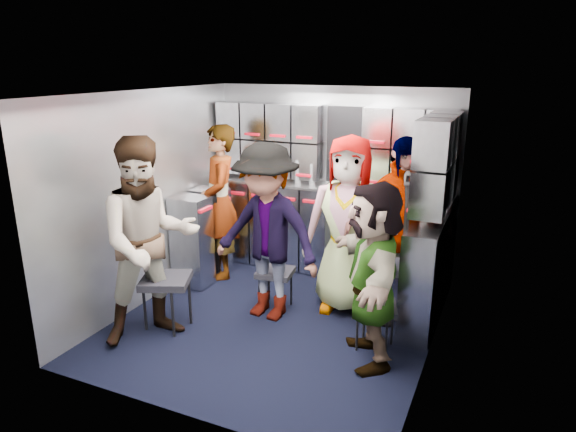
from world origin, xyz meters
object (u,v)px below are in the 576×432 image
at_px(jump_seat_center, 352,266).
at_px(attendant_arc_a, 149,241).
at_px(attendant_arc_e, 372,274).
at_px(attendant_arc_c, 348,225).
at_px(jump_seat_near_left, 166,283).
at_px(jump_seat_near_right, 376,310).
at_px(jump_seat_mid_left, 275,274).
at_px(jump_seat_mid_right, 399,270).
at_px(attendant_arc_d, 398,231).
at_px(attendant_standing, 220,202).
at_px(attendant_arc_b, 267,233).

bearing_deg(jump_seat_center, attendant_arc_a, -134.55).
bearing_deg(attendant_arc_e, jump_seat_center, 179.17).
distance_m(attendant_arc_a, attendant_arc_c, 1.83).
relative_size(jump_seat_near_left, attendant_arc_a, 0.30).
bearing_deg(jump_seat_near_right, attendant_arc_c, 126.61).
height_order(jump_seat_mid_left, attendant_arc_a, attendant_arc_a).
height_order(jump_seat_mid_right, attendant_arc_d, attendant_arc_d).
bearing_deg(attendant_arc_d, attendant_standing, 143.15).
height_order(jump_seat_mid_right, attendant_arc_b, attendant_arc_b).
relative_size(jump_seat_mid_right, attendant_arc_d, 0.29).
relative_size(jump_seat_center, attendant_arc_b, 0.26).
relative_size(jump_seat_center, attendant_arc_a, 0.24).
distance_m(jump_seat_mid_right, jump_seat_near_right, 0.79).
distance_m(attendant_arc_b, attendant_arc_d, 1.21).
height_order(jump_seat_mid_right, attendant_arc_a, attendant_arc_a).
bearing_deg(jump_seat_mid_left, attendant_arc_a, -127.97).
relative_size(attendant_arc_d, attendant_arc_e, 1.16).
height_order(jump_seat_mid_left, jump_seat_center, jump_seat_center).
relative_size(jump_seat_mid_left, attendant_arc_d, 0.23).
height_order(jump_seat_mid_right, attendant_arc_c, attendant_arc_c).
distance_m(attendant_arc_a, attendant_arc_d, 2.21).
bearing_deg(attendant_arc_c, attendant_arc_e, -65.95).
bearing_deg(jump_seat_center, jump_seat_near_right, -60.12).
relative_size(attendant_standing, attendant_arc_e, 1.14).
bearing_deg(attendant_arc_e, attendant_standing, -142.85).
distance_m(attendant_standing, attendant_arc_b, 1.14).
xyz_separation_m(jump_seat_center, attendant_arc_b, (-0.64, -0.63, 0.46)).
relative_size(jump_seat_mid_right, attendant_arc_c, 0.30).
height_order(jump_seat_mid_left, attendant_arc_c, attendant_arc_c).
distance_m(attendant_standing, attendant_arc_e, 2.26).
relative_size(jump_seat_near_left, attendant_arc_d, 0.31).
relative_size(jump_seat_mid_left, attendant_arc_b, 0.24).
height_order(jump_seat_near_left, jump_seat_mid_right, jump_seat_near_left).
bearing_deg(jump_seat_center, attendant_arc_b, -135.19).
bearing_deg(jump_seat_mid_left, attendant_standing, 151.28).
bearing_deg(attendant_arc_c, attendant_arc_a, -144.34).
bearing_deg(jump_seat_near_left, attendant_arc_a, -90.00).
height_order(attendant_standing, attendant_arc_a, attendant_arc_a).
relative_size(jump_seat_near_right, attendant_standing, 0.24).
bearing_deg(attendant_arc_e, attendant_arc_a, -103.02).
distance_m(jump_seat_center, attendant_arc_c, 0.51).
bearing_deg(jump_seat_near_right, attendant_arc_d, 87.79).
distance_m(jump_seat_near_left, attendant_arc_e, 1.87).
bearing_deg(attendant_arc_e, jump_seat_near_left, -108.48).
relative_size(jump_seat_center, attendant_arc_d, 0.25).
height_order(jump_seat_near_left, attendant_standing, attendant_standing).
relative_size(jump_seat_near_left, jump_seat_mid_right, 1.06).
height_order(attendant_standing, attendant_arc_e, attendant_standing).
xyz_separation_m(attendant_arc_b, attendant_arc_d, (1.12, 0.45, 0.03)).
xyz_separation_m(jump_seat_mid_right, attendant_arc_d, (-0.00, -0.18, 0.45)).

